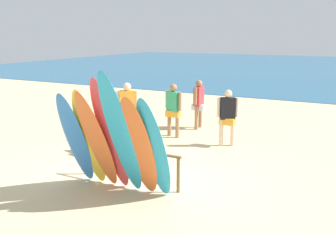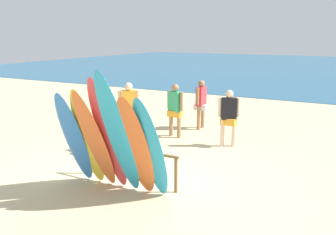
# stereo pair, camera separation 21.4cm
# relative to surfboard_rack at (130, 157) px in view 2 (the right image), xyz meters

# --- Properties ---
(ground) EXTENTS (60.00, 60.00, 0.00)m
(ground) POSITION_rel_surfboard_rack_xyz_m (0.00, 14.00, -0.58)
(ground) COLOR #D3BC8C
(ocean_water) EXTENTS (60.00, 40.00, 0.02)m
(ocean_water) POSITION_rel_surfboard_rack_xyz_m (0.00, 31.84, -0.57)
(ocean_water) COLOR #235B7F
(ocean_water) RESTS_ON ground
(surfboard_rack) EXTENTS (2.31, 0.07, 0.78)m
(surfboard_rack) POSITION_rel_surfboard_rack_xyz_m (0.00, 0.00, 0.00)
(surfboard_rack) COLOR brown
(surfboard_rack) RESTS_ON ground
(surfboard_blue_0) EXTENTS (0.54, 0.95, 2.06)m
(surfboard_blue_0) POSITION_rel_surfboard_rack_xyz_m (-0.89, -0.71, 0.45)
(surfboard_blue_0) COLOR #337AD1
(surfboard_blue_0) RESTS_ON ground
(surfboard_yellow_1) EXTENTS (0.54, 0.85, 2.14)m
(surfboard_yellow_1) POSITION_rel_surfboard_rack_xyz_m (-0.59, -0.64, 0.49)
(surfboard_yellow_1) COLOR yellow
(surfboard_yellow_1) RESTS_ON ground
(surfboard_orange_2) EXTENTS (0.61, 1.04, 2.14)m
(surfboard_orange_2) POSITION_rel_surfboard_rack_xyz_m (-0.33, -0.73, 0.49)
(surfboard_orange_2) COLOR orange
(surfboard_orange_2) RESTS_ON ground
(surfboard_red_3) EXTENTS (0.55, 0.98, 2.40)m
(surfboard_red_3) POSITION_rel_surfboard_rack_xyz_m (-0.04, -0.68, 0.62)
(surfboard_red_3) COLOR #D13D42
(surfboard_red_3) RESTS_ON ground
(surfboard_teal_4) EXTENTS (0.51, 1.18, 2.56)m
(surfboard_teal_4) POSITION_rel_surfboard_rack_xyz_m (0.31, -0.82, 0.70)
(surfboard_teal_4) COLOR #289EC6
(surfboard_teal_4) RESTS_ON ground
(surfboard_orange_5) EXTENTS (0.59, 1.01, 2.11)m
(surfboard_orange_5) POSITION_rel_surfboard_rack_xyz_m (0.63, -0.70, 0.48)
(surfboard_orange_5) COLOR orange
(surfboard_orange_5) RESTS_ON ground
(surfboard_teal_6) EXTENTS (0.55, 0.95, 2.10)m
(surfboard_teal_6) POSITION_rel_surfboard_rack_xyz_m (0.90, -0.63, 0.47)
(surfboard_teal_6) COLOR #289EC6
(surfboard_teal_6) RESTS_ON ground
(beachgoer_by_water) EXTENTS (0.55, 0.44, 1.74)m
(beachgoer_by_water) POSITION_rel_surfboard_rack_xyz_m (-1.90, 2.75, 0.42)
(beachgoer_by_water) COLOR beige
(beachgoer_by_water) RESTS_ON ground
(beachgoer_photographing) EXTENTS (0.61, 0.32, 1.66)m
(beachgoer_photographing) POSITION_rel_surfboard_rack_xyz_m (-0.84, 3.68, 0.38)
(beachgoer_photographing) COLOR #9E704C
(beachgoer_photographing) RESTS_ON ground
(beachgoer_strolling) EXTENTS (0.56, 0.38, 1.62)m
(beachgoer_strolling) POSITION_rel_surfboard_rack_xyz_m (0.95, 3.52, 0.36)
(beachgoer_strolling) COLOR beige
(beachgoer_strolling) RESTS_ON ground
(beachgoer_midbeach) EXTENTS (0.43, 0.62, 1.65)m
(beachgoer_midbeach) POSITION_rel_surfboard_rack_xyz_m (-0.54, 5.01, 0.37)
(beachgoer_midbeach) COLOR #9E704C
(beachgoer_midbeach) RESTS_ON ground
(beach_chair_red) EXTENTS (0.67, 0.84, 0.80)m
(beach_chair_red) POSITION_rel_surfboard_rack_xyz_m (-1.96, 1.31, -0.16)
(beach_chair_red) COLOR #B7B7BC
(beach_chair_red) RESTS_ON ground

